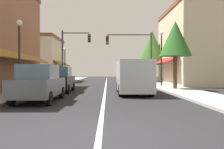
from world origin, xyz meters
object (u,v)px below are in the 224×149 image
(traffic_signal_left_corner, at_px, (72,49))
(van_in_lane, at_px, (133,76))
(traffic_signal_mast_arm, at_px, (135,49))
(street_lamp_right_mid, at_px, (162,50))
(street_lamp_left_near, at_px, (19,44))
(tree_right_far, at_px, (152,48))
(parked_car_second_left, at_px, (59,80))
(tree_right_near, at_px, (175,39))
(parked_car_nearest_left, at_px, (39,83))
(street_lamp_left_far, at_px, (65,59))

(traffic_signal_left_corner, bearing_deg, van_in_lane, -62.69)
(traffic_signal_mast_arm, bearing_deg, street_lamp_right_mid, -55.68)
(street_lamp_left_near, distance_m, street_lamp_right_mid, 12.82)
(van_in_lane, bearing_deg, tree_right_far, 74.83)
(van_in_lane, xyz_separation_m, street_lamp_left_near, (-6.79, -1.24, 1.89))
(van_in_lane, distance_m, traffic_signal_left_corner, 12.54)
(street_lamp_left_near, bearing_deg, parked_car_second_left, 55.28)
(tree_right_far, bearing_deg, van_in_lane, -105.32)
(traffic_signal_mast_arm, bearing_deg, tree_right_far, 62.13)
(street_lamp_right_mid, bearing_deg, tree_right_near, -86.06)
(van_in_lane, distance_m, traffic_signal_mast_arm, 10.07)
(parked_car_nearest_left, xyz_separation_m, traffic_signal_mast_arm, (6.19, 13.36, 2.91))
(parked_car_nearest_left, distance_m, street_lamp_right_mid, 13.47)
(street_lamp_left_near, bearing_deg, traffic_signal_mast_arm, 53.40)
(van_in_lane, xyz_separation_m, traffic_signal_left_corner, (-5.61, 10.87, 2.76))
(parked_car_nearest_left, relative_size, van_in_lane, 0.79)
(street_lamp_right_mid, bearing_deg, tree_right_far, 84.92)
(parked_car_second_left, bearing_deg, street_lamp_left_near, -126.03)
(street_lamp_right_mid, xyz_separation_m, street_lamp_left_far, (-10.23, 7.14, -0.45))
(traffic_signal_left_corner, xyz_separation_m, street_lamp_right_mid, (8.97, -4.27, -0.49))
(van_in_lane, height_order, street_lamp_left_far, street_lamp_left_far)
(traffic_signal_left_corner, bearing_deg, street_lamp_left_far, 113.65)
(parked_car_nearest_left, xyz_separation_m, parked_car_second_left, (-0.11, 5.05, 0.00))
(van_in_lane, bearing_deg, tree_right_near, 40.25)
(traffic_signal_left_corner, bearing_deg, tree_right_far, 22.80)
(parked_car_second_left, relative_size, van_in_lane, 0.80)
(van_in_lane, xyz_separation_m, tree_right_near, (3.60, 3.03, 2.81))
(street_lamp_left_near, relative_size, street_lamp_right_mid, 0.87)
(parked_car_second_left, relative_size, tree_right_far, 0.63)
(traffic_signal_mast_arm, relative_size, street_lamp_left_near, 1.24)
(street_lamp_left_far, distance_m, tree_right_near, 15.01)
(parked_car_nearest_left, relative_size, street_lamp_left_near, 0.92)
(parked_car_second_left, height_order, tree_right_near, tree_right_near)
(traffic_signal_left_corner, relative_size, tree_right_near, 1.11)
(van_in_lane, bearing_deg, street_lamp_right_mid, 63.22)
(street_lamp_left_near, relative_size, street_lamp_left_far, 1.03)
(traffic_signal_mast_arm, bearing_deg, parked_car_nearest_left, -114.86)
(parked_car_second_left, height_order, tree_right_far, tree_right_far)
(parked_car_second_left, xyz_separation_m, tree_right_near, (8.61, 1.71, 3.08))
(tree_right_near, bearing_deg, van_in_lane, -139.90)
(parked_car_second_left, xyz_separation_m, street_lamp_left_near, (-1.78, -2.56, 2.16))
(traffic_signal_mast_arm, height_order, tree_right_near, traffic_signal_mast_arm)
(street_lamp_left_far, bearing_deg, traffic_signal_left_corner, -66.35)
(parked_car_second_left, relative_size, traffic_signal_left_corner, 0.70)
(traffic_signal_mast_arm, distance_m, traffic_signal_left_corner, 7.01)
(street_lamp_right_mid, bearing_deg, van_in_lane, -116.94)
(parked_car_second_left, height_order, traffic_signal_left_corner, traffic_signal_left_corner)
(van_in_lane, distance_m, street_lamp_right_mid, 7.74)
(parked_car_nearest_left, bearing_deg, van_in_lane, 37.32)
(parked_car_nearest_left, height_order, street_lamp_left_near, street_lamp_left_near)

